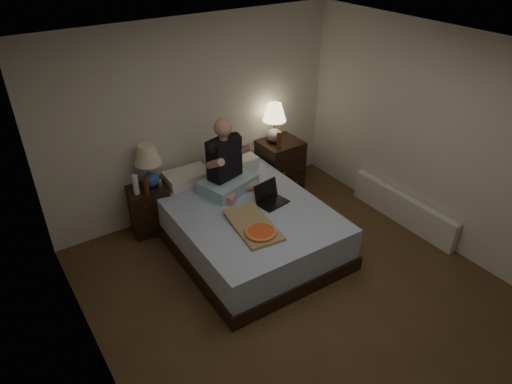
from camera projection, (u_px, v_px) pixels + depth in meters
floor at (303, 297)px, 4.82m from camera, size 4.00×4.50×0.00m
ceiling at (321, 60)px, 3.51m from camera, size 4.00×4.50×0.00m
wall_back at (196, 119)px, 5.75m from camera, size 4.00×0.00×2.50m
wall_left at (92, 282)px, 3.21m from camera, size 0.00×4.50×2.50m
wall_right at (448, 144)px, 5.12m from camera, size 0.00×4.50×2.50m
bed at (246, 225)px, 5.46m from camera, size 1.68×2.21×0.55m
nightstand_left at (150, 209)px, 5.71m from camera, size 0.52×0.48×0.61m
nightstand_right at (280, 164)px, 6.59m from camera, size 0.57×0.51×0.73m
lamp_left at (149, 166)px, 5.44m from camera, size 0.34×0.34×0.56m
lamp_right at (274, 123)px, 6.25m from camera, size 0.33×0.33×0.56m
water_bottle at (136, 185)px, 5.37m from camera, size 0.07×0.07×0.25m
soda_can at (160, 183)px, 5.55m from camera, size 0.07×0.07×0.10m
beer_bottle_left at (146, 186)px, 5.37m from camera, size 0.06×0.06×0.23m
beer_bottle_right at (279, 140)px, 6.18m from camera, size 0.06×0.06×0.23m
person at (227, 156)px, 5.39m from camera, size 0.77×0.68×0.93m
laptop at (273, 195)px, 5.31m from camera, size 0.38×0.33×0.24m
pizza_box at (261, 233)px, 4.81m from camera, size 0.49×0.80×0.08m
radiator at (402, 209)px, 5.90m from camera, size 0.10×1.60×0.40m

